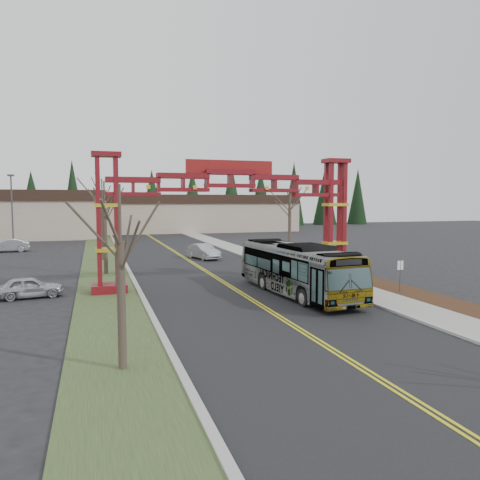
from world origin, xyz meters
name	(u,v)px	position (x,y,z in m)	size (l,w,h in m)	color
ground	(386,384)	(0.00, 0.00, 0.00)	(200.00, 200.00, 0.00)	black
road	(207,272)	(0.00, 25.00, 0.01)	(12.00, 110.00, 0.02)	black
lane_line_left	(205,272)	(-0.12, 25.00, 0.03)	(0.12, 100.00, 0.01)	gold
lane_line_right	(208,271)	(0.12, 25.00, 0.03)	(0.12, 100.00, 0.01)	gold
curb_right	(275,268)	(6.15, 25.00, 0.07)	(0.30, 110.00, 0.15)	#A6A5A1
sidewalk_right	(291,267)	(7.60, 25.00, 0.08)	(2.60, 110.00, 0.14)	gray
landscape_strip	(434,300)	(10.20, 10.00, 0.06)	(2.60, 50.00, 0.12)	#311E10
grass_median	(106,276)	(-8.00, 25.00, 0.04)	(4.00, 110.00, 0.08)	#2F4422
curb_left	(131,274)	(-6.15, 25.00, 0.07)	(0.30, 110.00, 0.15)	#A6A5A1
gateway_arch	(230,199)	(0.00, 18.00, 5.98)	(18.20, 1.60, 8.90)	#610C0E
retail_building_east	(192,213)	(10.00, 79.95, 3.51)	(38.00, 20.30, 7.00)	tan
conifer_treeline	(137,198)	(0.25, 92.00, 6.49)	(116.10, 5.60, 13.00)	black
transit_bus	(297,269)	(3.17, 14.00, 1.63)	(2.74, 11.69, 3.26)	#9FA1A6
silver_sedan	(204,251)	(1.70, 33.44, 0.77)	(1.62, 4.65, 1.53)	#A5A8AD
parked_car_near_a	(29,287)	(-12.67, 18.00, 0.66)	(1.56, 3.88, 1.32)	#B0B3B8
parked_car_far_a	(8,246)	(-18.32, 46.54, 0.75)	(1.58, 4.54, 1.50)	#A3A3AA
bare_tree_median_near	(120,242)	(-8.00, 3.79, 4.48)	(2.95, 2.95, 6.45)	#382D26
bare_tree_median_mid	(105,209)	(-8.00, 25.98, 5.26)	(3.26, 3.26, 7.44)	#382D26
bare_tree_median_far	(102,200)	(-8.00, 35.21, 5.99)	(3.03, 3.03, 8.03)	#382D26
bare_tree_right_far	(290,208)	(10.00, 30.88, 5.16)	(3.14, 3.14, 7.27)	#382D26
light_pole_far	(12,204)	(-19.36, 57.24, 5.45)	(0.82, 0.41, 9.43)	#3F3F44
street_sign	(400,270)	(9.62, 12.44, 1.51)	(0.48, 0.11, 2.09)	#3F3F44
barrel_south	(357,273)	(9.88, 17.96, 0.46)	(0.49, 0.49, 0.92)	orange
barrel_mid	(328,270)	(8.81, 20.45, 0.44)	(0.48, 0.48, 0.88)	orange
barrel_north	(333,266)	(9.74, 21.33, 0.53)	(0.57, 0.57, 1.06)	orange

